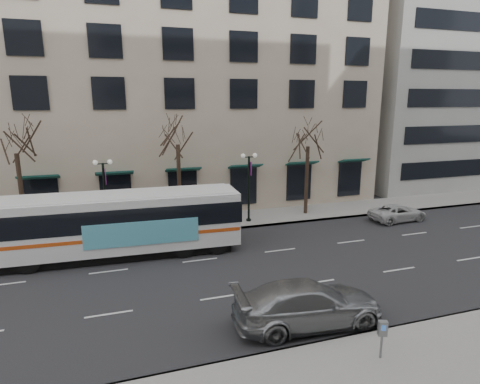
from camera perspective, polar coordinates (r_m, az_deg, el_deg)
name	(u,v)px	position (r m, az deg, el deg)	size (l,w,h in m)	color
ground	(209,277)	(21.38, -4.37, -11.92)	(160.00, 160.00, 0.00)	black
sidewalk_far	(245,219)	(30.75, 0.75, -3.83)	(80.00, 4.00, 0.15)	gray
building_hotel	(132,66)	(40.05, -15.05, 16.94)	(40.00, 20.00, 24.00)	tan
building_office	(435,23)	(54.65, 26.02, 20.78)	(25.00, 20.00, 35.00)	#999993
tree_far_left	(15,138)	(28.32, -29.41, 6.71)	(3.60, 3.60, 8.34)	black
tree_far_mid	(177,131)	(28.10, -8.90, 8.62)	(3.60, 3.60, 8.55)	black
tree_far_right	(308,134)	(31.30, 9.70, 8.14)	(3.60, 3.60, 8.06)	black
lamp_post_left	(105,194)	(27.75, -18.62, -0.26)	(1.22, 0.45, 5.21)	black
lamp_post_right	(249,184)	(29.30, 1.28, 1.11)	(1.22, 0.45, 5.21)	black
city_bus	(123,222)	(24.35, -16.33, -4.14)	(13.84, 3.59, 3.72)	white
silver_car	(308,304)	(17.15, 9.67, -15.40)	(2.52, 6.20, 1.80)	#93969A
white_pickup	(398,213)	(32.69, 21.52, -2.75)	(2.04, 4.43, 1.23)	silver
pay_station	(382,331)	(15.50, 19.61, -18.19)	(0.36, 0.30, 1.42)	gray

